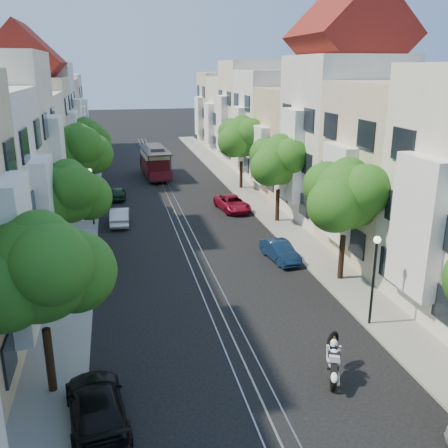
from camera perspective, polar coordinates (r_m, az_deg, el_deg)
ground at (r=43.99m, az=-6.20°, el=2.68°), size 200.00×200.00×0.00m
sidewalk_east at (r=45.29m, az=2.96°, el=3.27°), size 2.50×80.00×0.12m
sidewalk_west at (r=43.83m, az=-15.67°, el=2.14°), size 2.50×80.00×0.12m
rail_left at (r=43.93m, az=-6.92°, el=2.65°), size 0.06×80.00×0.02m
rail_slot at (r=43.98m, az=-6.20°, el=2.69°), size 0.06×80.00×0.02m
rail_right at (r=44.04m, az=-5.49°, el=2.73°), size 0.06×80.00×0.02m
lane_line at (r=43.99m, az=-6.20°, el=2.68°), size 0.08×80.00×0.01m
townhouses_east at (r=45.67m, az=8.77°, el=9.76°), size 7.75×72.00×12.00m
townhouses_west at (r=43.28m, az=-22.38°, el=8.10°), size 7.75×72.00×11.76m
tree_e_b at (r=26.87m, az=13.92°, el=3.06°), size 4.93×4.08×6.68m
tree_e_c at (r=36.83m, az=6.40°, el=7.09°), size 4.84×3.99×6.52m
tree_e_d at (r=47.20m, az=2.09°, el=9.81°), size 5.01×4.16×6.85m
tree_w_a at (r=17.71m, az=-20.21°, el=-5.08°), size 4.93×4.08×6.68m
tree_w_b at (r=29.20m, az=-17.34°, el=3.23°), size 4.72×3.87×6.27m
tree_w_c at (r=39.83m, az=-16.29°, el=7.98°), size 5.13×4.28×7.09m
tree_w_d at (r=50.77m, az=-15.57°, el=9.44°), size 4.84×3.99×6.52m
lamp_east at (r=22.83m, az=16.83°, el=-4.76°), size 0.32×0.32×4.16m
lamp_west at (r=37.29m, az=-14.96°, el=3.98°), size 0.32×0.32×4.16m
sportbike_rider at (r=19.54m, az=12.37°, el=-14.76°), size 1.15×2.03×1.63m
cable_car at (r=53.37m, az=-7.91°, el=7.23°), size 2.92×8.02×3.03m
parked_car_e_mid at (r=30.33m, az=6.42°, el=-3.10°), size 1.70×3.66×1.16m
parked_car_e_far at (r=40.58m, az=0.95°, el=2.39°), size 2.56×4.57×1.21m
parked_car_w_near at (r=17.79m, az=-14.36°, el=-19.54°), size 2.39×4.69×1.30m
parked_car_w_mid at (r=37.77m, az=-11.82°, el=0.90°), size 1.51×3.90×1.27m
parked_car_w_far at (r=45.03m, az=-12.02°, el=3.47°), size 1.49×3.34×1.11m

